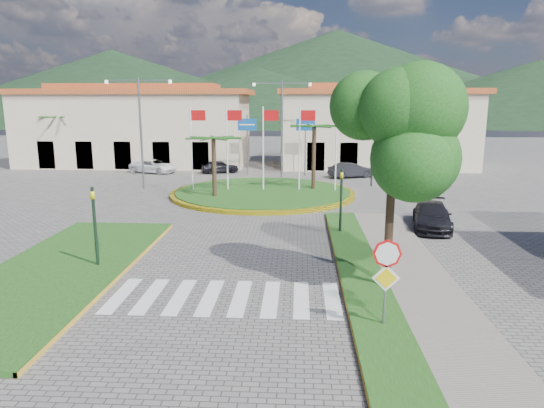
# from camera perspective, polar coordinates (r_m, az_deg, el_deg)

# --- Properties ---
(ground) EXTENTS (160.00, 160.00, 0.00)m
(ground) POSITION_cam_1_polar(r_m,az_deg,el_deg) (12.76, -8.82, -17.81)
(ground) COLOR #605D5B
(ground) RESTS_ON ground
(sidewalk_right) EXTENTS (4.00, 28.00, 0.15)m
(sidewalk_right) POSITION_cam_1_polar(r_m,az_deg,el_deg) (14.68, 17.30, -13.73)
(sidewalk_right) COLOR gray
(sidewalk_right) RESTS_ON ground
(verge_right) EXTENTS (1.60, 28.00, 0.18)m
(verge_right) POSITION_cam_1_polar(r_m,az_deg,el_deg) (14.43, 12.54, -13.86)
(verge_right) COLOR #1C4614
(verge_right) RESTS_ON ground
(median_left) EXTENTS (5.00, 14.00, 0.18)m
(median_left) POSITION_cam_1_polar(r_m,az_deg,el_deg) (20.04, -23.78, -7.17)
(median_left) COLOR #1C4614
(median_left) RESTS_ON ground
(crosswalk) EXTENTS (8.00, 3.00, 0.01)m
(crosswalk) POSITION_cam_1_polar(r_m,az_deg,el_deg) (16.28, -5.88, -10.87)
(crosswalk) COLOR silver
(crosswalk) RESTS_ON ground
(roundabout_island) EXTENTS (12.70, 12.70, 6.00)m
(roundabout_island) POSITION_cam_1_polar(r_m,az_deg,el_deg) (33.47, -1.08, 1.37)
(roundabout_island) COLOR yellow
(roundabout_island) RESTS_ON ground
(stop_sign) EXTENTS (0.80, 0.11, 2.65)m
(stop_sign) POSITION_cam_1_polar(r_m,az_deg,el_deg) (13.77, 13.30, -7.51)
(stop_sign) COLOR slate
(stop_sign) RESTS_ON ground
(deciduous_tree) EXTENTS (3.60, 3.60, 6.80)m
(deciduous_tree) POSITION_cam_1_polar(r_m,az_deg,el_deg) (16.14, 14.14, 7.58)
(deciduous_tree) COLOR black
(deciduous_tree) RESTS_ON ground
(traffic_light_left) EXTENTS (0.15, 0.18, 3.20)m
(traffic_light_left) POSITION_cam_1_polar(r_m,az_deg,el_deg) (19.43, -20.15, -1.78)
(traffic_light_left) COLOR black
(traffic_light_left) RESTS_ON ground
(traffic_light_right) EXTENTS (0.15, 0.18, 3.20)m
(traffic_light_right) POSITION_cam_1_polar(r_m,az_deg,el_deg) (23.32, 8.14, 1.03)
(traffic_light_right) COLOR black
(traffic_light_right) RESTS_ON ground
(traffic_light_far) EXTENTS (0.18, 0.15, 3.20)m
(traffic_light_far) POSITION_cam_1_polar(r_m,az_deg,el_deg) (37.48, 11.70, 4.99)
(traffic_light_far) COLOR black
(traffic_light_far) RESTS_ON ground
(direction_sign_west) EXTENTS (1.60, 0.14, 5.20)m
(direction_sign_west) POSITION_cam_1_polar(r_m,az_deg,el_deg) (42.11, -2.93, 8.13)
(direction_sign_west) COLOR slate
(direction_sign_west) RESTS_ON ground
(direction_sign_east) EXTENTS (1.60, 0.14, 5.20)m
(direction_sign_east) POSITION_cam_1_polar(r_m,az_deg,el_deg) (41.88, 3.95, 8.10)
(direction_sign_east) COLOR slate
(direction_sign_east) RESTS_ON ground
(street_lamp_centre) EXTENTS (4.80, 0.16, 8.00)m
(street_lamp_centre) POSITION_cam_1_polar(r_m,az_deg,el_deg) (40.88, 1.15, 9.39)
(street_lamp_centre) COLOR slate
(street_lamp_centre) RESTS_ON ground
(street_lamp_west) EXTENTS (4.80, 0.16, 8.00)m
(street_lamp_west) POSITION_cam_1_polar(r_m,az_deg,el_deg) (36.70, -15.20, 8.69)
(street_lamp_west) COLOR slate
(street_lamp_west) RESTS_ON ground
(building_left) EXTENTS (23.32, 9.54, 8.05)m
(building_left) POSITION_cam_1_polar(r_m,az_deg,el_deg) (51.58, -15.62, 8.82)
(building_left) COLOR beige
(building_left) RESTS_ON ground
(building_right) EXTENTS (19.08, 9.54, 8.05)m
(building_right) POSITION_cam_1_polar(r_m,az_deg,el_deg) (49.45, 12.10, 8.88)
(building_right) COLOR beige
(building_right) RESTS_ON ground
(hill_far_west) EXTENTS (140.00, 140.00, 22.00)m
(hill_far_west) POSITION_cam_1_polar(r_m,az_deg,el_deg) (161.46, -18.14, 13.01)
(hill_far_west) COLOR black
(hill_far_west) RESTS_ON ground
(hill_far_mid) EXTENTS (180.00, 180.00, 30.00)m
(hill_far_mid) POSITION_cam_1_polar(r_m,az_deg,el_deg) (171.50, 7.63, 14.72)
(hill_far_mid) COLOR black
(hill_far_mid) RESTS_ON ground
(hill_far_east) EXTENTS (120.00, 120.00, 18.00)m
(hill_far_east) POSITION_cam_1_polar(r_m,az_deg,el_deg) (160.72, 28.66, 11.45)
(hill_far_east) COLOR black
(hill_far_east) RESTS_ON ground
(hill_near_back) EXTENTS (110.00, 110.00, 16.00)m
(hill_near_back) POSITION_cam_1_polar(r_m,az_deg,el_deg) (141.38, -1.91, 12.59)
(hill_near_back) COLOR black
(hill_near_back) RESTS_ON ground
(white_van) EXTENTS (4.67, 3.17, 1.19)m
(white_van) POSITION_cam_1_polar(r_m,az_deg,el_deg) (45.25, -13.79, 4.33)
(white_van) COLOR white
(white_van) RESTS_ON ground
(car_dark_a) EXTENTS (3.63, 2.56, 1.15)m
(car_dark_a) POSITION_cam_1_polar(r_m,az_deg,el_deg) (44.15, -6.18, 4.40)
(car_dark_a) COLOR black
(car_dark_a) RESTS_ON ground
(car_dark_b) EXTENTS (4.07, 2.55, 1.27)m
(car_dark_b) POSITION_cam_1_polar(r_m,az_deg,el_deg) (41.69, 9.31, 3.95)
(car_dark_b) COLOR black
(car_dark_b) RESTS_ON ground
(car_side_right) EXTENTS (2.62, 4.69, 1.28)m
(car_side_right) POSITION_cam_1_polar(r_m,az_deg,el_deg) (25.84, 18.30, -1.34)
(car_side_right) COLOR black
(car_side_right) RESTS_ON ground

